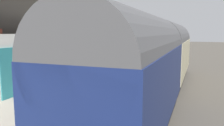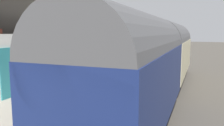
% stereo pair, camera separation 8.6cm
% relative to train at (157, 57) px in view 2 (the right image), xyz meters
% --- Properties ---
extents(ground_plane, '(160.00, 160.00, 0.00)m').
position_rel_train_xyz_m(ground_plane, '(-1.04, 0.90, -2.22)').
color(ground_plane, '#4C473F').
extents(platform, '(32.00, 6.78, 0.86)m').
position_rel_train_xyz_m(platform, '(-1.04, 5.29, -1.78)').
color(platform, '#A39B8C').
rests_on(platform, ground).
extents(platform_edge_coping, '(32.00, 0.36, 0.02)m').
position_rel_train_xyz_m(platform_edge_coping, '(-1.04, 2.08, -1.34)').
color(platform_edge_coping, beige).
rests_on(platform_edge_coping, platform).
extents(rail_near, '(52.00, 0.08, 0.14)m').
position_rel_train_xyz_m(rail_near, '(-1.04, -0.72, -2.15)').
color(rail_near, gray).
rests_on(rail_near, ground).
extents(rail_far, '(52.00, 0.08, 0.14)m').
position_rel_train_xyz_m(rail_far, '(-1.04, 0.72, -2.15)').
color(rail_far, gray).
rests_on(rail_far, ground).
extents(train, '(18.02, 2.73, 4.32)m').
position_rel_train_xyz_m(train, '(0.00, 0.00, 0.00)').
color(train, black).
rests_on(train, ground).
extents(bench_near_building, '(1.42, 0.50, 0.88)m').
position_rel_train_xyz_m(bench_near_building, '(-0.16, 4.11, -0.88)').
color(bench_near_building, '#26727F').
rests_on(bench_near_building, platform).
extents(planter_under_sign, '(0.48, 0.48, 0.75)m').
position_rel_train_xyz_m(planter_under_sign, '(0.86, 3.98, -0.95)').
color(planter_under_sign, black).
rests_on(planter_under_sign, platform).
extents(planter_by_door, '(0.55, 0.55, 0.80)m').
position_rel_train_xyz_m(planter_by_door, '(1.50, 8.02, -0.93)').
color(planter_by_door, black).
rests_on(planter_by_door, platform).
extents(lamp_post_platform, '(0.32, 0.50, 4.00)m').
position_rel_train_xyz_m(lamp_post_platform, '(2.51, 2.46, 1.41)').
color(lamp_post_platform, black).
rests_on(lamp_post_platform, platform).
extents(station_sign_board, '(0.96, 0.06, 1.57)m').
position_rel_train_xyz_m(station_sign_board, '(8.37, 2.74, -0.16)').
color(station_sign_board, black).
rests_on(station_sign_board, platform).
extents(tree_far_right, '(4.95, 4.84, 7.19)m').
position_rel_train_xyz_m(tree_far_right, '(7.76, 14.14, 2.66)').
color(tree_far_right, '#4C3828').
rests_on(tree_far_right, ground).
extents(tree_mid_background, '(4.99, 4.37, 8.40)m').
position_rel_train_xyz_m(tree_mid_background, '(10.75, 16.89, 3.82)').
color(tree_mid_background, '#4C3828').
rests_on(tree_mid_background, ground).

